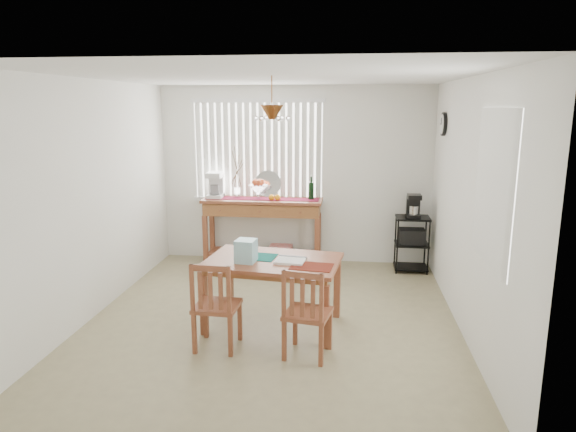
# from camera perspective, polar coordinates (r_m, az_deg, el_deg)

# --- Properties ---
(ground) EXTENTS (4.00, 4.50, 0.01)m
(ground) POSITION_cam_1_polar(r_m,az_deg,el_deg) (5.80, -1.66, -11.37)
(ground) COLOR tan
(room_shell) EXTENTS (4.20, 4.70, 2.70)m
(room_shell) POSITION_cam_1_polar(r_m,az_deg,el_deg) (5.37, -1.72, 5.52)
(room_shell) COLOR white
(room_shell) RESTS_ON ground
(sideboard) EXTENTS (1.74, 0.49, 0.98)m
(sideboard) POSITION_cam_1_polar(r_m,az_deg,el_deg) (7.52, -2.78, 0.07)
(sideboard) COLOR brown
(sideboard) RESTS_ON ground
(sideboard_items) EXTENTS (1.65, 0.42, 0.75)m
(sideboard_items) POSITION_cam_1_polar(r_m,az_deg,el_deg) (7.52, -5.04, 3.14)
(sideboard_items) COLOR maroon
(sideboard_items) RESTS_ON sideboard
(wire_cart) EXTENTS (0.46, 0.37, 0.79)m
(wire_cart) POSITION_cam_1_polar(r_m,az_deg,el_deg) (7.45, 13.59, -2.45)
(wire_cart) COLOR black
(wire_cart) RESTS_ON ground
(cart_items) EXTENTS (0.19, 0.22, 0.32)m
(cart_items) POSITION_cam_1_polar(r_m,az_deg,el_deg) (7.36, 13.77, 1.05)
(cart_items) COLOR black
(cart_items) RESTS_ON wire_cart
(dining_table) EXTENTS (1.47, 1.04, 0.74)m
(dining_table) POSITION_cam_1_polar(r_m,az_deg,el_deg) (5.41, -1.68, -5.70)
(dining_table) COLOR brown
(dining_table) RESTS_ON ground
(table_items) EXTENTS (1.06, 0.61, 0.24)m
(table_items) POSITION_cam_1_polar(r_m,az_deg,el_deg) (5.29, -3.44, -4.19)
(table_items) COLOR #12655D
(table_items) RESTS_ON dining_table
(chair_left) EXTENTS (0.43, 0.43, 0.89)m
(chair_left) POSITION_cam_1_polar(r_m,az_deg,el_deg) (5.03, -8.03, -9.88)
(chair_left) COLOR brown
(chair_left) RESTS_ON ground
(chair_right) EXTENTS (0.48, 0.48, 0.88)m
(chair_right) POSITION_cam_1_polar(r_m,az_deg,el_deg) (4.83, 2.08, -10.78)
(chair_right) COLOR brown
(chair_right) RESTS_ON ground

